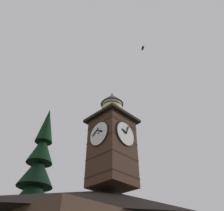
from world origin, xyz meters
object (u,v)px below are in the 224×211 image
(pine_tree_behind, at_px, (30,210))
(flying_bird_high, at_px, (143,48))
(moon, at_px, (43,190))
(clock_tower, at_px, (112,141))

(pine_tree_behind, distance_m, flying_bird_high, 18.86)
(pine_tree_behind, height_order, moon, same)
(clock_tower, height_order, moon, moon)
(flying_bird_high, bearing_deg, pine_tree_behind, -71.13)
(clock_tower, distance_m, moon, 33.45)
(clock_tower, distance_m, flying_bird_high, 10.95)
(moon, height_order, flying_bird_high, flying_bird_high)
(clock_tower, height_order, pine_tree_behind, pine_tree_behind)
(flying_bird_high, bearing_deg, moon, -106.95)
(moon, relative_size, flying_bird_high, 3.30)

